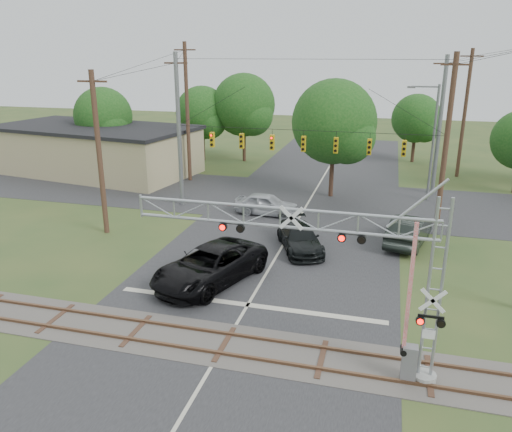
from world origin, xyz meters
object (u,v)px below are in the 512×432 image
(traffic_signal_span, at_px, (316,139))
(streetlight, at_px, (431,137))
(sedan_silver, at_px, (267,204))
(crossing_gantry, at_px, (338,261))
(car_dark, at_px, (300,238))
(pickup_black, at_px, (210,265))
(commercial_building, at_px, (95,149))

(traffic_signal_span, distance_m, streetlight, 10.33)
(sedan_silver, height_order, streetlight, streetlight)
(crossing_gantry, distance_m, car_dark, 12.50)
(traffic_signal_span, bearing_deg, pickup_black, -105.40)
(traffic_signal_span, relative_size, sedan_silver, 4.14)
(crossing_gantry, relative_size, commercial_building, 0.55)
(streetlight, bearing_deg, car_dark, -120.87)
(traffic_signal_span, distance_m, sedan_silver, 5.95)
(traffic_signal_span, height_order, pickup_black, traffic_signal_span)
(traffic_signal_span, bearing_deg, car_dark, -88.17)
(crossing_gantry, height_order, traffic_signal_span, traffic_signal_span)
(commercial_building, relative_size, streetlight, 2.30)
(car_dark, bearing_deg, traffic_signal_span, 68.70)
(crossing_gantry, xyz_separation_m, pickup_black, (-7.04, 5.79, -3.43))
(commercial_building, distance_m, streetlight, 31.44)
(crossing_gantry, distance_m, commercial_building, 37.76)
(traffic_signal_span, xyz_separation_m, streetlight, (8.13, 6.35, -0.54))
(crossing_gantry, height_order, sedan_silver, crossing_gantry)
(pickup_black, xyz_separation_m, commercial_building, (-19.67, 20.83, 1.36))
(car_dark, relative_size, streetlight, 0.57)
(pickup_black, bearing_deg, car_dark, 77.23)
(sedan_silver, height_order, commercial_building, commercial_building)
(crossing_gantry, bearing_deg, sedan_silver, 111.49)
(traffic_signal_span, relative_size, commercial_building, 0.92)
(crossing_gantry, xyz_separation_m, streetlight, (4.55, 24.71, 0.74))
(car_dark, relative_size, sedan_silver, 1.12)
(streetlight, bearing_deg, pickup_black, -121.49)
(crossing_gantry, height_order, car_dark, crossing_gantry)
(traffic_signal_span, relative_size, pickup_black, 2.82)
(pickup_black, xyz_separation_m, car_dark, (3.68, 5.69, -0.19))
(traffic_signal_span, xyz_separation_m, commercial_building, (-23.13, 8.26, -3.34))
(traffic_signal_span, height_order, commercial_building, traffic_signal_span)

